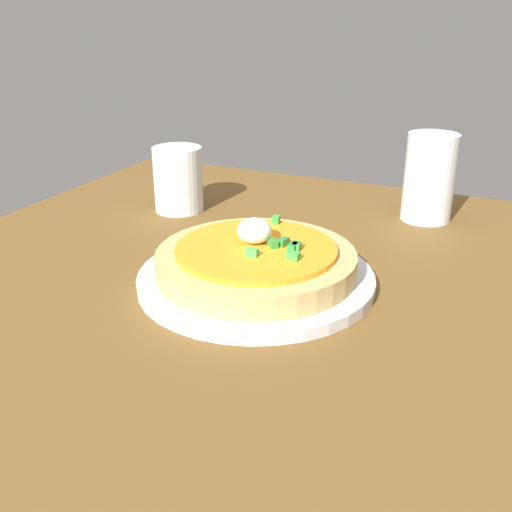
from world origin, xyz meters
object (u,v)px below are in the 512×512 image
plate (256,278)px  pizza (256,260)px  cup_far (178,183)px  cup_near (429,180)px

plate → pizza: size_ratio=1.19×
cup_far → pizza: bearing=-131.0°
plate → pizza: (0.03, 0.01, 2.15)cm
pizza → cup_far: cup_far is taller
cup_near → cup_far: cup_near is taller
cup_near → cup_far: size_ratio=1.30×
cup_far → plate: bearing=-131.1°
cup_near → pizza: bearing=155.8°
pizza → cup_far: 26.92cm
plate → pizza: pizza is taller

